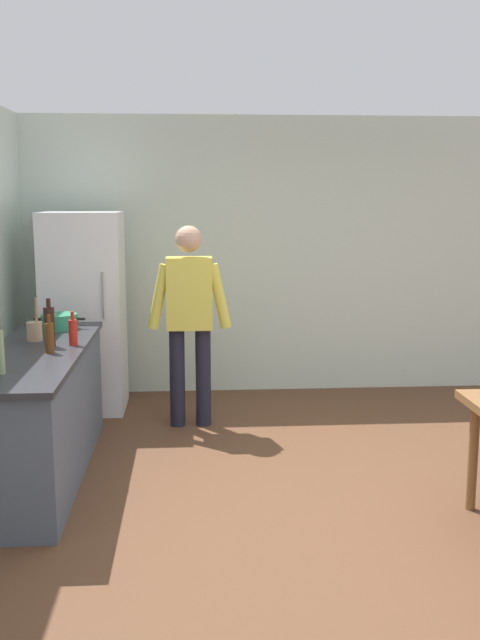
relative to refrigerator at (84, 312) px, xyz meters
The scene contains 11 objects.
ground_plane 3.19m from the refrigerator, 51.63° to the right, with size 14.00×14.00×0.00m, color brown.
wall_back 2.04m from the refrigerator, 17.53° to the left, with size 6.40×0.12×2.70m, color silver.
kitchen_counter 1.66m from the refrigerator, 93.58° to the right, with size 0.64×2.20×0.90m.
refrigerator is the anchor object (origin of this frame).
person 1.10m from the refrigerator, 30.23° to the right, with size 0.70×0.22×1.70m.
cooking_pot 0.82m from the refrigerator, 95.40° to the right, with size 0.40×0.28×0.12m.
utensil_jar 1.29m from the refrigerator, 97.58° to the right, with size 0.11×0.11×0.32m.
bottle_sauce_red 1.46m from the refrigerator, 84.79° to the right, with size 0.06×0.06×0.24m.
bottle_beer_brown 1.70m from the refrigerator, 89.45° to the right, with size 0.06×0.06×0.26m.
bottle_wine_dark 1.49m from the refrigerator, 90.90° to the right, with size 0.08×0.08×0.34m.
bottle_vinegar_tall 2.27m from the refrigerator, 94.18° to the right, with size 0.06×0.06×0.32m.
Camera 1 is at (-0.93, -4.07, 1.94)m, focal length 40.25 mm.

